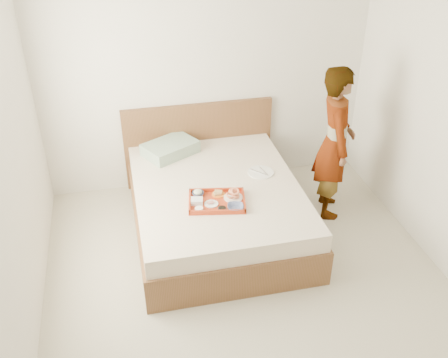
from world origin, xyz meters
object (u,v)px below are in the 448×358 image
tray (217,201)px  dinner_plate (261,172)px  person (335,143)px  bed (217,208)px

tray → dinner_plate: tray is taller
person → dinner_plate: bearing=101.4°
tray → dinner_plate: (0.53, 0.42, -0.02)m
bed → tray: bearing=-101.5°
dinner_plate → person: 0.78m
tray → person: person is taller
bed → tray: size_ratio=3.95×
person → bed: bearing=108.0°
bed → person: size_ratio=1.26×
bed → tray: tray is taller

